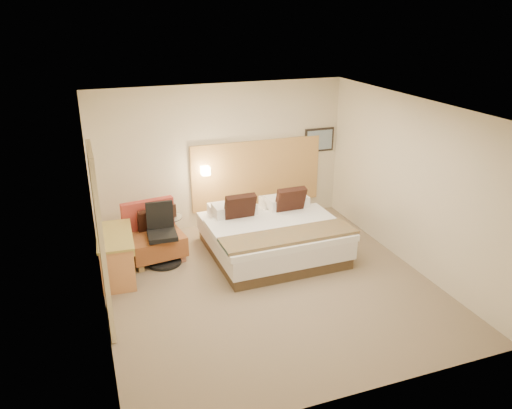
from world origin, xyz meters
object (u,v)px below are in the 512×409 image
object	(u,v)px
bed	(272,234)
side_table	(168,230)
desk	(117,243)
desk_chair	(162,239)
lounge_chair	(154,236)

from	to	relation	value
bed	side_table	bearing A→B (deg)	154.02
desk	desk_chair	xyz separation A→B (m)	(0.73, 0.22, -0.15)
bed	side_table	distance (m)	1.81
desk_chair	side_table	bearing A→B (deg)	70.51
side_table	desk	distance (m)	1.20
desk_chair	lounge_chair	bearing A→B (deg)	112.35
side_table	bed	bearing A→B (deg)	-25.98
bed	desk_chair	distance (m)	1.83
side_table	lounge_chair	bearing A→B (deg)	-137.48
desk	bed	bearing A→B (deg)	-1.32
bed	side_table	size ratio (longest dim) A/B	3.76
bed	desk_chair	xyz separation A→B (m)	(-1.81, 0.28, 0.08)
lounge_chair	side_table	bearing A→B (deg)	42.52
bed	lounge_chair	bearing A→B (deg)	164.46
lounge_chair	bed	bearing A→B (deg)	-15.54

